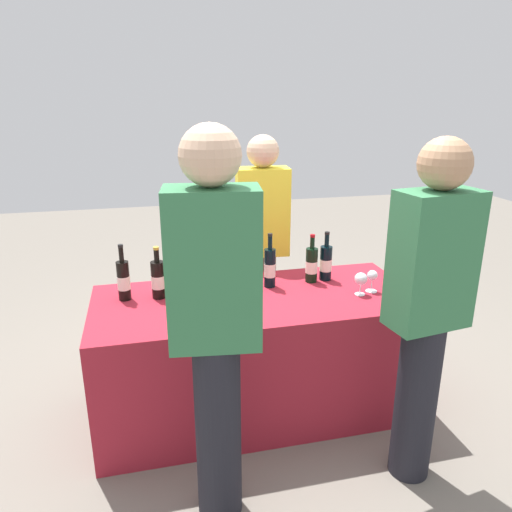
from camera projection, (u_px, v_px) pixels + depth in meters
ground_plane at (256, 406)px, 3.03m from camera, size 12.00×12.00×0.00m
tasting_table at (256, 354)px, 2.91m from camera, size 1.86×0.80×0.74m
wine_bottle_0 at (124, 280)px, 2.72m from camera, size 0.07×0.07×0.33m
wine_bottle_1 at (158, 279)px, 2.75m from camera, size 0.08×0.08×0.31m
wine_bottle_2 at (179, 281)px, 2.74m from camera, size 0.07×0.07×0.30m
wine_bottle_3 at (219, 272)px, 2.86m from camera, size 0.07×0.07×0.31m
wine_bottle_4 at (243, 268)px, 2.91m from camera, size 0.08×0.08×0.32m
wine_bottle_5 at (270, 267)px, 2.91m from camera, size 0.07×0.07×0.33m
wine_bottle_6 at (312, 265)px, 2.99m from camera, size 0.07×0.07×0.31m
wine_bottle_7 at (326, 262)px, 3.02m from camera, size 0.08×0.08×0.31m
wine_glass_0 at (198, 298)px, 2.53m from camera, size 0.07×0.07×0.14m
wine_glass_1 at (361, 280)px, 2.79m from camera, size 0.08×0.08×0.14m
wine_glass_2 at (372, 277)px, 2.84m from camera, size 0.07×0.07×0.13m
server_pouring at (262, 241)px, 3.36m from camera, size 0.37×0.22×1.61m
guest_0 at (215, 320)px, 1.97m from camera, size 0.39×0.25×1.76m
guest_1 at (427, 305)px, 2.22m from camera, size 0.39×0.25×1.69m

